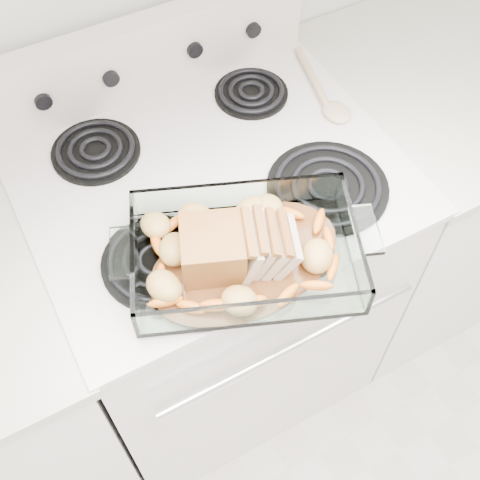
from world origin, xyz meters
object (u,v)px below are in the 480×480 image
counter_right (411,194)px  baking_dish (245,256)px  electric_range (216,281)px  pork_roast (231,254)px

counter_right → baking_dish: (-0.71, -0.24, 0.50)m
electric_range → pork_roast: electric_range is taller
electric_range → pork_roast: 0.57m
counter_right → pork_roast: pork_roast is taller
counter_right → pork_roast: (-0.74, -0.24, 0.53)m
electric_range → counter_right: bearing=-0.1°
counter_right → baking_dish: bearing=-161.2°
electric_range → pork_roast: (-0.08, -0.24, 0.51)m
baking_dish → pork_roast: 0.04m
counter_right → pork_roast: 0.94m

